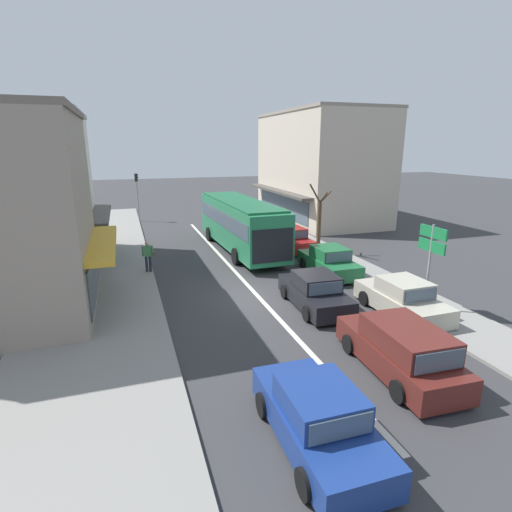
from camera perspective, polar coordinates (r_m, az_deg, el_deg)
ground_plane at (r=17.88m, az=0.41°, el=-5.91°), size 140.00×140.00×0.00m
lane_centre_line at (r=21.49m, az=-3.03°, el=-2.20°), size 0.20×28.00×0.01m
sidewalk_left at (r=22.74m, az=-21.20°, el=-2.08°), size 5.20×44.00×0.14m
kerb_right at (r=25.48m, az=9.31°, el=0.58°), size 2.80×44.00×0.12m
shopfront_mid_block at (r=25.02m, az=-29.69°, el=8.04°), size 7.09×7.78×8.32m
building_right_far at (r=36.87m, az=9.07°, el=12.46°), size 8.13×13.40×9.42m
city_bus at (r=25.41m, az=-2.27°, el=4.94°), size 3.00×10.93×3.23m
sedan_adjacent_lane_lead at (r=16.80m, az=8.39°, el=-5.11°), size 2.03×4.27×1.47m
sedan_behind_bus_near at (r=9.69m, az=8.79°, el=-21.95°), size 1.94×4.22×1.47m
wagon_adjacent_lane_trail at (r=12.75m, az=19.97°, el=-12.48°), size 2.10×4.58×1.58m
parked_sedan_kerb_front at (r=16.94m, az=20.13°, el=-5.76°), size 1.92×4.21×1.47m
parked_sedan_kerb_second at (r=21.22m, az=10.37°, el=-0.81°), size 1.92×4.21×1.47m
parked_sedan_kerb_third at (r=25.93m, az=4.91°, el=2.36°), size 2.02×4.26×1.47m
traffic_light_downstreet at (r=37.00m, az=-16.64°, el=9.15°), size 0.32×0.24×4.20m
directional_road_sign at (r=16.97m, az=23.78°, el=1.14°), size 0.10×1.40×3.60m
street_tree_right at (r=24.76m, az=9.00°, el=4.76°), size 1.50×1.82×4.37m
pedestrian_with_handbag_near at (r=21.47m, az=-15.17°, el=0.21°), size 0.65×0.25×1.63m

